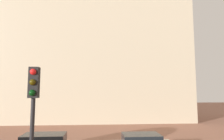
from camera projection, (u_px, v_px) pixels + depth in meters
name	position (u px, v px, depth m)	size (l,w,h in m)	color
landmark_building	(94.00, 49.00, 31.24)	(27.19, 11.94, 32.18)	beige
traffic_light_pole	(32.00, 117.00, 5.70)	(0.28, 0.34, 4.75)	black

